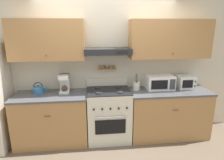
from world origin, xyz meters
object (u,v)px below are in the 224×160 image
Objects in this scene: coffee_maker at (64,83)px; microwave at (159,82)px; toaster_oven at (185,82)px; stove_range at (109,114)px; tea_kettle at (39,89)px; utensil_crock at (136,86)px.

coffee_maker reaches higher than microwave.
coffee_maker is 1.05× the size of toaster_oven.
microwave reaches higher than stove_range.
coffee_maker is at bearing 179.46° from microwave.
tea_kettle is 2.22m from microwave.
stove_range is at bearing -167.44° from utensil_crock.
coffee_maker is (-0.78, 0.15, 0.59)m from stove_range.
stove_range is 3.55× the size of toaster_oven.
toaster_oven is at bearing -0.91° from coffee_maker.
coffee_maker is 1.76m from microwave.
toaster_oven reaches higher than stove_range.
utensil_crock reaches higher than tea_kettle.
microwave is (2.22, 0.02, 0.06)m from tea_kettle.
utensil_crock is 0.96m from toaster_oven.
stove_range is at bearing -175.51° from toaster_oven.
stove_range is 1.34m from tea_kettle.
microwave is (1.76, -0.02, -0.03)m from coffee_maker.
microwave reaches higher than tea_kettle.
toaster_oven is (0.95, -0.00, 0.05)m from utensil_crock.
coffee_maker is (0.45, 0.03, 0.10)m from tea_kettle.
tea_kettle is at bearing -180.00° from utensil_crock.
coffee_maker is at bearing 168.98° from stove_range.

